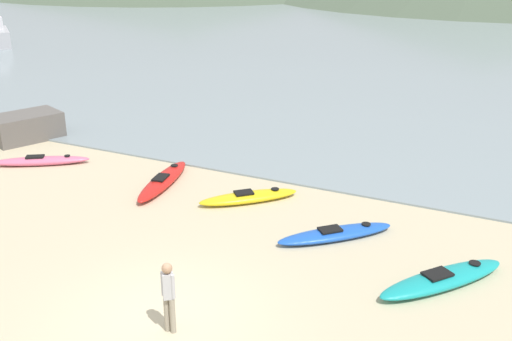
% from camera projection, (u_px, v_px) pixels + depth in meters
% --- Properties ---
extents(ground_plane, '(400.00, 400.00, 0.00)m').
position_uv_depth(ground_plane, '(161.00, 317.00, 12.26)').
color(ground_plane, '#C6B793').
extents(bay_water, '(160.00, 70.00, 0.06)m').
position_uv_depth(bay_water, '(464.00, 39.00, 48.27)').
color(bay_water, gray).
rests_on(bay_water, ground_plane).
extents(kayak_on_sand_0, '(2.65, 2.60, 0.34)m').
position_uv_depth(kayak_on_sand_0, '(249.00, 197.00, 17.73)').
color(kayak_on_sand_0, yellow).
rests_on(kayak_on_sand_0, ground_plane).
extents(kayak_on_sand_1, '(1.39, 3.63, 0.35)m').
position_uv_depth(kayak_on_sand_1, '(163.00, 180.00, 18.95)').
color(kayak_on_sand_1, red).
rests_on(kayak_on_sand_1, ground_plane).
extents(kayak_on_sand_2, '(3.08, 2.28, 0.34)m').
position_uv_depth(kayak_on_sand_2, '(41.00, 161.00, 20.69)').
color(kayak_on_sand_2, '#E5668C').
rests_on(kayak_on_sand_2, ground_plane).
extents(kayak_on_sand_3, '(2.69, 3.21, 0.36)m').
position_uv_depth(kayak_on_sand_3, '(443.00, 279.00, 13.37)').
color(kayak_on_sand_3, teal).
rests_on(kayak_on_sand_3, ground_plane).
extents(kayak_on_sand_4, '(2.76, 2.76, 0.31)m').
position_uv_depth(kayak_on_sand_4, '(335.00, 234.00, 15.52)').
color(kayak_on_sand_4, blue).
rests_on(kayak_on_sand_4, ground_plane).
extents(person_near_foreground, '(0.31, 0.27, 1.52)m').
position_uv_depth(person_near_foreground, '(168.00, 293.00, 11.52)').
color(person_near_foreground, gray).
rests_on(person_near_foreground, ground_plane).
extents(moored_boat_0, '(6.35, 3.87, 1.22)m').
position_uv_depth(moored_boat_0, '(458.00, 9.00, 64.16)').
color(moored_boat_0, black).
rests_on(moored_boat_0, bay_water).
extents(shoreline_rock, '(2.44, 2.95, 1.01)m').
position_uv_depth(shoreline_rock, '(26.00, 127.00, 23.31)').
color(shoreline_rock, '#605B56').
rests_on(shoreline_rock, ground_plane).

